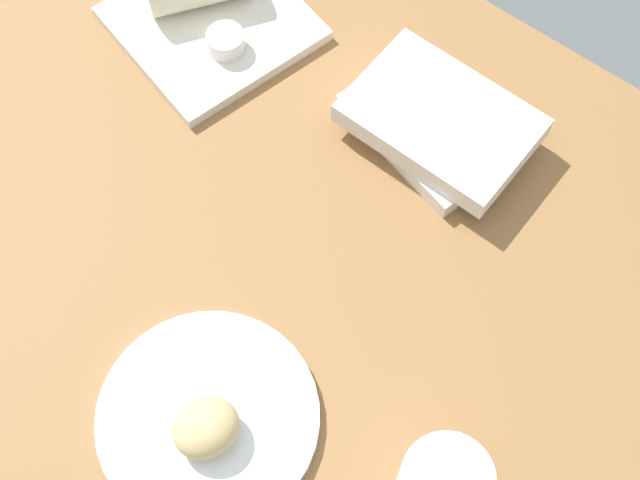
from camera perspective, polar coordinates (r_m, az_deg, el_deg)
dining_table at (r=107.99cm, az=-1.35°, el=-1.35°), size 110.00×90.00×4.00cm
round_plate at (r=99.56cm, az=-7.01°, el=-10.97°), size 23.90×23.90×1.40cm
scone_pastry at (r=96.15cm, az=-7.15°, el=-11.58°), size 8.50×8.96×4.67cm
square_plate at (r=123.98cm, az=-6.78°, el=13.30°), size 27.49×27.49×1.60cm
sauce_cup at (r=119.17cm, az=-5.92°, el=12.27°), size 4.87×4.87×2.64cm
book_stack at (r=112.44cm, az=7.30°, el=7.29°), size 23.73×17.95×5.53cm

